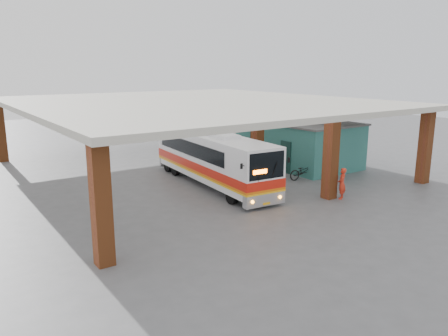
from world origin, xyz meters
name	(u,v)px	position (x,y,z in m)	size (l,w,h in m)	color
ground	(249,194)	(0.00, 0.00, 0.00)	(90.00, 90.00, 0.00)	#515154
brick_columns	(219,140)	(1.43, 5.00, 2.17)	(20.10, 21.60, 4.35)	brown
canopy_roof	(194,103)	(0.50, 6.50, 4.50)	(21.00, 23.00, 0.30)	beige
shop_building	(298,142)	(7.49, 4.00, 1.56)	(5.20, 8.20, 3.11)	#2C6F5F
coach_bus	(212,158)	(-0.52, 2.77, 1.58)	(3.16, 11.04, 3.18)	white
motorcycle	(304,171)	(4.70, 0.57, 0.52)	(0.69, 1.99, 1.05)	black
pedestrian	(342,184)	(3.44, -3.46, 0.82)	(0.60, 0.39, 1.65)	red
red_chair	(235,155)	(4.79, 7.72, 0.37)	(0.45, 0.45, 0.80)	red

